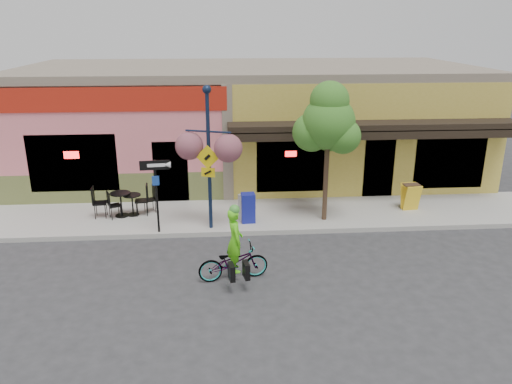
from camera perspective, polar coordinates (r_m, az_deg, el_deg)
The scene contains 14 objects.
ground at distance 14.82m, azimuth 1.04°, elevation -5.73°, with size 90.00×90.00×0.00m, color #2D2D30.
sidewalk at distance 16.62m, azimuth 0.42°, elevation -2.64°, with size 24.00×3.00×0.15m, color #9E9B93.
curb at distance 15.29m, azimuth 0.86°, elevation -4.62°, with size 24.00×0.12×0.15m, color #A8A59E.
building at distance 21.32m, azimuth -0.75°, elevation 8.26°, with size 18.20×8.20×4.50m, color #E06F78, non-canonical shape.
bicycle at distance 12.62m, azimuth -2.62°, elevation -8.02°, with size 0.62×1.77×0.93m, color maroon.
cyclist_rider at distance 12.46m, azimuth -2.41°, elevation -6.56°, with size 0.60×0.39×1.64m, color #59DE17.
lamp_post at distance 14.81m, azimuth -5.40°, elevation 3.74°, with size 1.39×0.56×4.35m, color #121E39, non-canonical shape.
one_way_sign at distance 15.02m, azimuth -11.27°, elevation -0.53°, with size 0.86×0.19×2.25m, color black, non-canonical shape.
cafe_set_left at distance 16.74m, azimuth -15.19°, elevation -0.99°, with size 1.74×0.87×1.05m, color black, non-canonical shape.
cafe_set_right at distance 16.75m, azimuth -13.95°, elevation -1.09°, with size 1.54×0.77×0.92m, color black, non-canonical shape.
newspaper_box_blue at distance 15.71m, azimuth -0.91°, elevation -1.82°, with size 0.42×0.38×0.94m, color navy, non-canonical shape.
newspaper_box_grey at distance 15.91m, azimuth -1.19°, elevation -1.75°, with size 0.39×0.35×0.84m, color #ADADAD, non-canonical shape.
street_tree at distance 15.55m, azimuth 8.13°, elevation 4.53°, with size 1.73×1.73×4.44m, color #3D7A26, non-canonical shape.
sandwich_board at distance 17.42m, azimuth 17.47°, elevation -0.69°, with size 0.54×0.39×0.90m, color yellow, non-canonical shape.
Camera 1 is at (-1.25, -13.42, 6.16)m, focal length 35.00 mm.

